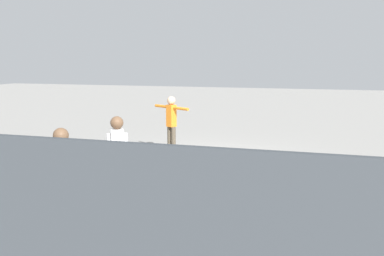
# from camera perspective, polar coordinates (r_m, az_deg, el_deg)

# --- Properties ---
(ground_plane) EXTENTS (60.00, 60.00, 0.00)m
(ground_plane) POSITION_cam_1_polar(r_m,az_deg,el_deg) (11.73, 2.04, -4.45)
(ground_plane) COLOR gray
(grind_rail) EXTENTS (3.12, 0.54, 0.35)m
(grind_rail) POSITION_cam_1_polar(r_m,az_deg,el_deg) (11.67, 0.72, -3.75)
(grind_rail) COLOR black
(grind_rail) RESTS_ON ground_plane
(skate_ledge) EXTENTS (2.27, 0.81, 0.39)m
(skate_ledge) POSITION_cam_1_polar(r_m,az_deg,el_deg) (8.62, 4.24, -8.07)
(skate_ledge) COLOR #B2A893
(skate_ledge) RESTS_ON ground_plane
(skater_main) EXTENTS (1.22, 0.74, 1.69)m
(skater_main) POSITION_cam_1_polar(r_m,az_deg,el_deg) (12.25, -2.66, 0.79)
(skater_main) COLOR brown
(skater_main) RESTS_ON ground_plane
(skateboard_main) EXTENTS (0.82, 0.33, 0.09)m
(skateboard_main) POSITION_cam_1_polar(r_m,az_deg,el_deg) (12.49, -1.64, -3.28)
(skateboard_main) COLOR orange
(skateboard_main) RESTS_ON ground_plane
(bystander_red_shirt) EXTENTS (0.39, 0.26, 1.70)m
(bystander_red_shirt) POSITION_cam_1_polar(r_m,az_deg,el_deg) (6.99, -16.24, -5.97)
(bystander_red_shirt) COLOR #2D3351
(bystander_red_shirt) RESTS_ON ground_plane
(bystander_white_shirt) EXTENTS (0.37, 0.28, 1.70)m
(bystander_white_shirt) POSITION_cam_1_polar(r_m,az_deg,el_deg) (8.10, -9.50, -3.69)
(bystander_white_shirt) COLOR #2D3351
(bystander_white_shirt) RESTS_ON ground_plane
(loose_skateboard_teal) EXTENTS (0.81, 0.51, 0.09)m
(loose_skateboard_teal) POSITION_cam_1_polar(r_m,az_deg,el_deg) (9.39, 18.29, -7.86)
(loose_skateboard_teal) COLOR teal
(loose_skateboard_teal) RESTS_ON ground_plane
(loose_skateboard_pink) EXTENTS (0.72, 0.70, 0.09)m
(loose_skateboard_pink) POSITION_cam_1_polar(r_m,az_deg,el_deg) (13.46, -17.30, -2.79)
(loose_skateboard_pink) COLOR #E05993
(loose_skateboard_pink) RESTS_ON ground_plane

